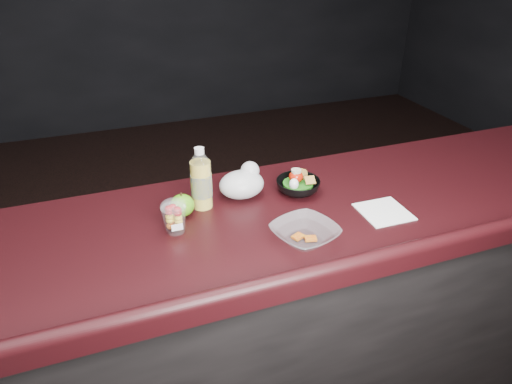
# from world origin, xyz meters

# --- Properties ---
(counter) EXTENTS (4.06, 0.71, 1.02)m
(counter) POSITION_xyz_m (0.00, 0.30, 0.51)
(counter) COLOR black
(counter) RESTS_ON ground
(lemonade_bottle) EXTENTS (0.07, 0.07, 0.22)m
(lemonade_bottle) POSITION_xyz_m (-0.01, 0.43, 1.11)
(lemonade_bottle) COLOR yellow
(lemonade_bottle) RESTS_ON counter
(fruit_cup) EXTENTS (0.08, 0.08, 0.12)m
(fruit_cup) POSITION_xyz_m (-0.13, 0.31, 1.08)
(fruit_cup) COLOR white
(fruit_cup) RESTS_ON counter
(green_apple) EXTENTS (0.08, 0.08, 0.09)m
(green_apple) POSITION_xyz_m (-0.09, 0.40, 1.06)
(green_apple) COLOR #2C830F
(green_apple) RESTS_ON counter
(plastic_bag) EXTENTS (0.16, 0.13, 0.12)m
(plastic_bag) POSITION_xyz_m (0.14, 0.45, 1.07)
(plastic_bag) COLOR silver
(plastic_bag) RESTS_ON counter
(snack_bowl) EXTENTS (0.21, 0.21, 0.09)m
(snack_bowl) POSITION_xyz_m (0.34, 0.41, 1.05)
(snack_bowl) COLOR black
(snack_bowl) RESTS_ON counter
(takeout_bowl) EXTENTS (0.25, 0.25, 0.05)m
(takeout_bowl) POSITION_xyz_m (0.23, 0.12, 1.04)
(takeout_bowl) COLOR silver
(takeout_bowl) RESTS_ON counter
(paper_napkin) EXTENTS (0.16, 0.16, 0.00)m
(paper_napkin) POSITION_xyz_m (0.56, 0.18, 1.02)
(paper_napkin) COLOR white
(paper_napkin) RESTS_ON counter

